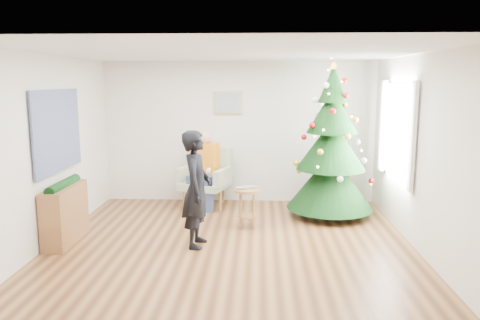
{
  "coord_description": "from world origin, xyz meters",
  "views": [
    {
      "loc": [
        0.39,
        -6.13,
        2.25
      ],
      "look_at": [
        0.1,
        0.6,
        1.1
      ],
      "focal_mm": 35.0,
      "sensor_mm": 36.0,
      "label": 1
    }
  ],
  "objects_px": {
    "christmas_tree": "(331,147)",
    "armchair": "(206,185)",
    "stool": "(247,208)",
    "standing_man": "(197,189)",
    "console": "(65,214)"
  },
  "relations": [
    {
      "from": "armchair",
      "to": "standing_man",
      "type": "relative_size",
      "value": 0.66
    },
    {
      "from": "stool",
      "to": "console",
      "type": "xyz_separation_m",
      "value": [
        -2.53,
        -0.78,
        0.09
      ]
    },
    {
      "from": "stool",
      "to": "armchair",
      "type": "bearing_deg",
      "value": 122.74
    },
    {
      "from": "christmas_tree",
      "to": "armchair",
      "type": "bearing_deg",
      "value": 166.36
    },
    {
      "from": "christmas_tree",
      "to": "armchair",
      "type": "distance_m",
      "value": 2.34
    },
    {
      "from": "christmas_tree",
      "to": "stool",
      "type": "height_order",
      "value": "christmas_tree"
    },
    {
      "from": "console",
      "to": "armchair",
      "type": "bearing_deg",
      "value": 48.16
    },
    {
      "from": "armchair",
      "to": "christmas_tree",
      "type": "bearing_deg",
      "value": 5.85
    },
    {
      "from": "stool",
      "to": "standing_man",
      "type": "xyz_separation_m",
      "value": [
        -0.66,
        -0.85,
        0.49
      ]
    },
    {
      "from": "stool",
      "to": "armchair",
      "type": "xyz_separation_m",
      "value": [
        -0.78,
        1.21,
        0.08
      ]
    },
    {
      "from": "christmas_tree",
      "to": "standing_man",
      "type": "relative_size",
      "value": 1.62
    },
    {
      "from": "stool",
      "to": "standing_man",
      "type": "bearing_deg",
      "value": -128.07
    },
    {
      "from": "christmas_tree",
      "to": "stool",
      "type": "distance_m",
      "value": 1.75
    },
    {
      "from": "standing_man",
      "to": "console",
      "type": "relative_size",
      "value": 1.6
    },
    {
      "from": "christmas_tree",
      "to": "console",
      "type": "bearing_deg",
      "value": -159.33
    }
  ]
}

